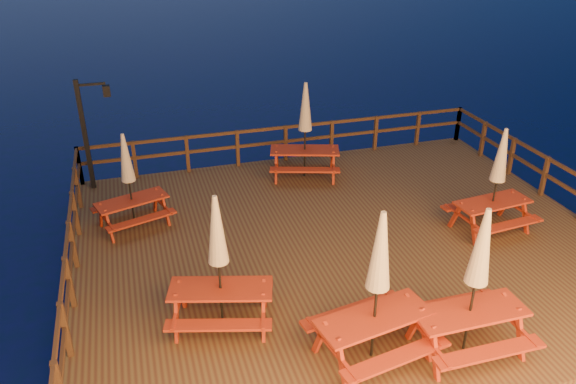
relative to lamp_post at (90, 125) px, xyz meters
name	(u,v)px	position (x,y,z in m)	size (l,w,h in m)	color
ground	(344,256)	(5.39, -4.55, -2.20)	(500.00, 500.00, 0.00)	black
deck	(345,249)	(5.39, -4.55, -2.00)	(12.00, 10.00, 0.40)	#4C2A18
deck_piles	(344,267)	(5.39, -4.55, -2.50)	(11.44, 9.44, 1.40)	#372011
railing	(320,179)	(5.39, -2.77, -1.03)	(11.80, 9.75, 1.10)	#372011
lamp_post	(90,125)	(0.00, 0.00, 0.00)	(0.85, 0.18, 3.00)	black
picnic_table_0	(305,129)	(5.59, -0.94, -0.38)	(2.28, 2.06, 2.72)	maroon
picnic_table_1	(129,180)	(0.81, -2.45, -0.57)	(1.98, 1.79, 2.35)	maroon
picnic_table_2	(377,286)	(4.46, -8.10, -0.34)	(2.21, 1.92, 2.80)	maroon
picnic_table_3	(476,281)	(6.06, -8.40, -0.36)	(1.93, 1.59, 2.75)	maroon
picnic_table_4	(497,179)	(8.83, -5.03, -0.47)	(1.92, 1.64, 2.55)	maroon
picnic_table_5	(219,261)	(2.18, -6.55, -0.43)	(2.18, 1.95, 2.63)	maroon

